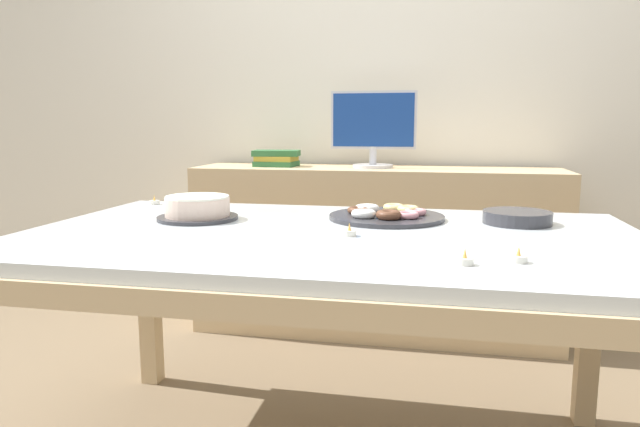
# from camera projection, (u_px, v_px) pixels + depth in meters

# --- Properties ---
(wall_back) EXTENTS (8.00, 0.10, 2.60)m
(wall_back) POSITION_uv_depth(u_px,v_px,m) (383.00, 80.00, 3.07)
(wall_back) COLOR silver
(wall_back) RESTS_ON ground
(dining_table) EXTENTS (1.81, 1.06, 0.76)m
(dining_table) POSITION_uv_depth(u_px,v_px,m) (330.00, 259.00, 1.67)
(dining_table) COLOR silver
(dining_table) RESTS_ON ground
(sideboard) EXTENTS (1.83, 0.44, 0.85)m
(sideboard) POSITION_uv_depth(u_px,v_px,m) (375.00, 250.00, 2.92)
(sideboard) COLOR #D1B284
(sideboard) RESTS_ON ground
(computer_monitor) EXTENTS (0.42, 0.20, 0.38)m
(computer_monitor) POSITION_uv_depth(u_px,v_px,m) (373.00, 130.00, 2.82)
(computer_monitor) COLOR silver
(computer_monitor) RESTS_ON sideboard
(book_stack) EXTENTS (0.25, 0.18, 0.08)m
(book_stack) POSITION_uv_depth(u_px,v_px,m) (276.00, 158.00, 2.95)
(book_stack) COLOR #2D6638
(book_stack) RESTS_ON sideboard
(cake_chocolate_round) EXTENTS (0.26, 0.26, 0.08)m
(cake_chocolate_round) POSITION_uv_depth(u_px,v_px,m) (198.00, 209.00, 1.86)
(cake_chocolate_round) COLOR #333338
(cake_chocolate_round) RESTS_ON dining_table
(pastry_platter) EXTENTS (0.38, 0.38, 0.04)m
(pastry_platter) POSITION_uv_depth(u_px,v_px,m) (386.00, 215.00, 1.87)
(pastry_platter) COLOR #333338
(pastry_platter) RESTS_ON dining_table
(plate_stack) EXTENTS (0.21, 0.21, 0.04)m
(plate_stack) POSITION_uv_depth(u_px,v_px,m) (517.00, 217.00, 1.79)
(plate_stack) COLOR #333338
(plate_stack) RESTS_ON dining_table
(tealight_near_cakes) EXTENTS (0.04, 0.04, 0.04)m
(tealight_near_cakes) POSITION_uv_depth(u_px,v_px,m) (154.00, 202.00, 2.21)
(tealight_near_cakes) COLOR silver
(tealight_near_cakes) RESTS_ON dining_table
(tealight_left_edge) EXTENTS (0.04, 0.04, 0.04)m
(tealight_left_edge) POSITION_uv_depth(u_px,v_px,m) (465.00, 260.00, 1.26)
(tealight_left_edge) COLOR silver
(tealight_left_edge) RESTS_ON dining_table
(tealight_right_edge) EXTENTS (0.04, 0.04, 0.04)m
(tealight_right_edge) POSITION_uv_depth(u_px,v_px,m) (349.00, 232.00, 1.59)
(tealight_right_edge) COLOR silver
(tealight_right_edge) RESTS_ON dining_table
(tealight_near_front) EXTENTS (0.04, 0.04, 0.04)m
(tealight_near_front) POSITION_uv_depth(u_px,v_px,m) (518.00, 258.00, 1.29)
(tealight_near_front) COLOR silver
(tealight_near_front) RESTS_ON dining_table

